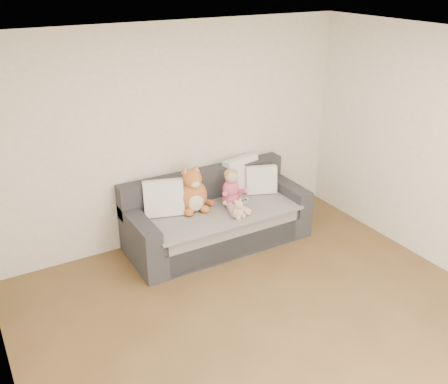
% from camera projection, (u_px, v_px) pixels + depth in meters
% --- Properties ---
extents(room_shell, '(5.00, 5.00, 5.00)m').
position_uv_depth(room_shell, '(276.00, 203.00, 4.24)').
color(room_shell, brown).
rests_on(room_shell, ground).
extents(sofa, '(2.20, 0.94, 0.85)m').
position_uv_depth(sofa, '(216.00, 219.00, 6.09)').
color(sofa, '#2D2D32').
rests_on(sofa, ground).
extents(cushion_left, '(0.50, 0.33, 0.43)m').
position_uv_depth(cushion_left, '(163.00, 198.00, 5.77)').
color(cushion_left, silver).
rests_on(cushion_left, sofa).
extents(cushion_right_back, '(0.52, 0.31, 0.46)m').
position_uv_depth(cushion_right_back, '(242.00, 175.00, 6.36)').
color(cushion_right_back, silver).
rests_on(cushion_right_back, sofa).
extents(cushion_right_front, '(0.43, 0.30, 0.37)m').
position_uv_depth(cushion_right_front, '(261.00, 180.00, 6.33)').
color(cushion_right_front, silver).
rests_on(cushion_right_front, sofa).
extents(toddler, '(0.33, 0.48, 0.47)m').
position_uv_depth(toddler, '(232.00, 191.00, 5.97)').
color(toddler, '#CD4862').
rests_on(toddler, sofa).
extents(plush_cat, '(0.46, 0.39, 0.58)m').
position_uv_depth(plush_cat, '(192.00, 193.00, 5.87)').
color(plush_cat, '#BB7029').
rests_on(plush_cat, sofa).
extents(teddy_bear, '(0.19, 0.15, 0.24)m').
position_uv_depth(teddy_bear, '(238.00, 210.00, 5.72)').
color(teddy_bear, '#CBA78D').
rests_on(teddy_bear, sofa).
extents(plush_cow, '(0.12, 0.19, 0.15)m').
position_uv_depth(plush_cow, '(242.00, 204.00, 5.95)').
color(plush_cow, white).
rests_on(plush_cow, sofa).
extents(sippy_cup, '(0.12, 0.08, 0.13)m').
position_uv_depth(sippy_cup, '(240.00, 209.00, 5.83)').
color(sippy_cup, '#463289').
rests_on(sippy_cup, sofa).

